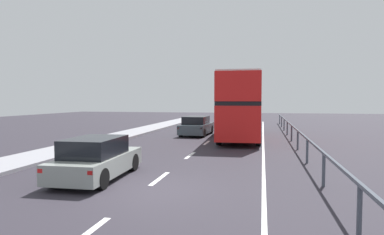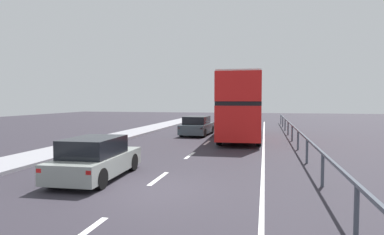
# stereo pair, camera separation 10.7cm
# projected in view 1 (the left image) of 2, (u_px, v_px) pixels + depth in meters

# --- Properties ---
(ground_plane) EXTENTS (75.14, 120.00, 0.10)m
(ground_plane) POSITION_uv_depth(u_px,v_px,m) (147.00, 190.00, 9.87)
(ground_plane) COLOR #2C2831
(lane_paint_markings) EXTENTS (3.58, 46.00, 0.01)m
(lane_paint_markings) POSITION_uv_depth(u_px,v_px,m) (240.00, 148.00, 17.99)
(lane_paint_markings) COLOR silver
(lane_paint_markings) RESTS_ON ground
(bridge_side_railing) EXTENTS (0.10, 42.00, 1.06)m
(bridge_side_railing) POSITION_uv_depth(u_px,v_px,m) (298.00, 133.00, 17.51)
(bridge_side_railing) COLOR #444B56
(bridge_side_railing) RESTS_ON ground
(double_decker_bus_red) EXTENTS (2.86, 10.42, 4.32)m
(double_decker_bus_red) POSITION_uv_depth(u_px,v_px,m) (241.00, 105.00, 22.68)
(double_decker_bus_red) COLOR red
(double_decker_bus_red) RESTS_ON ground
(hatchback_car_near) EXTENTS (1.88, 4.11, 1.40)m
(hatchback_car_near) POSITION_uv_depth(u_px,v_px,m) (97.00, 159.00, 11.09)
(hatchback_car_near) COLOR gray
(hatchback_car_near) RESTS_ON ground
(sedan_car_ahead) EXTENTS (2.03, 4.29, 1.44)m
(sedan_car_ahead) POSITION_uv_depth(u_px,v_px,m) (197.00, 126.00, 24.83)
(sedan_car_ahead) COLOR #404F56
(sedan_car_ahead) RESTS_ON ground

